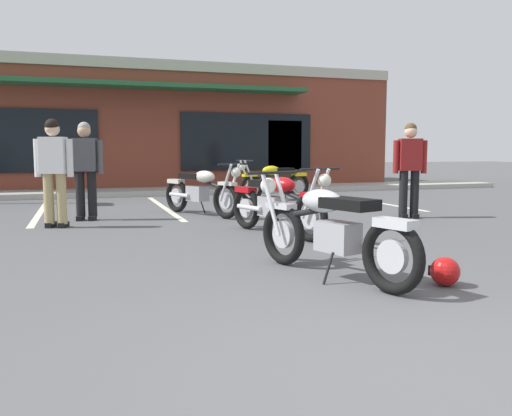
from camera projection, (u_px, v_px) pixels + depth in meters
The scene contains 12 objects.
ground_plane at pixel (222, 248), 6.55m from camera, with size 80.00×80.00×0.00m, color #515154.
sidewalk_kerb at pixel (144, 192), 14.55m from camera, with size 22.00×1.80×0.14m, color #A8A59E.
brick_storefront_building at pixel (131, 130), 17.71m from camera, with size 15.91×6.67×3.76m.
painted_stall_lines at pixel (164, 207), 11.16m from camera, with size 9.75×4.80×0.01m.
motorcycle_foreground_classic at pixel (330, 229), 4.99m from camera, with size 0.98×2.04×0.98m.
motorcycle_red_sportbike at pixel (275, 181), 12.72m from camera, with size 2.05×0.98×0.98m.
motorcycle_silver_naked at pixel (277, 203), 7.48m from camera, with size 0.99×2.04×0.98m.
motorcycle_blue_standard at pixel (201, 190), 9.76m from camera, with size 1.21×1.94×0.98m.
person_in_black_shirt at pixel (85, 165), 9.05m from camera, with size 0.61×0.34×1.68m.
person_by_back_row at pixel (410, 164), 9.35m from camera, with size 0.60×0.36×1.68m.
person_near_building at pixel (54, 166), 8.15m from camera, with size 0.60×0.37×1.68m.
helmet_on_pavement at pixel (445, 271), 4.71m from camera, with size 0.26×0.26×0.26m.
Camera 1 is at (-1.63, -2.25, 1.20)m, focal length 37.29 mm.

